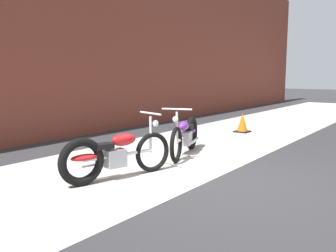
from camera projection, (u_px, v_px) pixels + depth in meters
name	position (u px, v px, depth m)	size (l,w,h in m)	color
ground_plane	(213.00, 179.00, 5.76)	(80.00, 80.00, 0.00)	#2D2D30
sidewalk_slab	(131.00, 164.00, 6.78)	(36.00, 3.50, 0.01)	#B2ADA3
brick_building_wall	(18.00, 13.00, 8.38)	(36.00, 0.50, 6.13)	brown
motorcycle_red	(111.00, 155.00, 5.68)	(1.96, 0.78, 1.03)	black
motorcycle_purple	(186.00, 135.00, 7.61)	(1.92, 0.89, 1.03)	black
traffic_cone	(242.00, 124.00, 10.48)	(0.40, 0.40, 0.55)	orange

